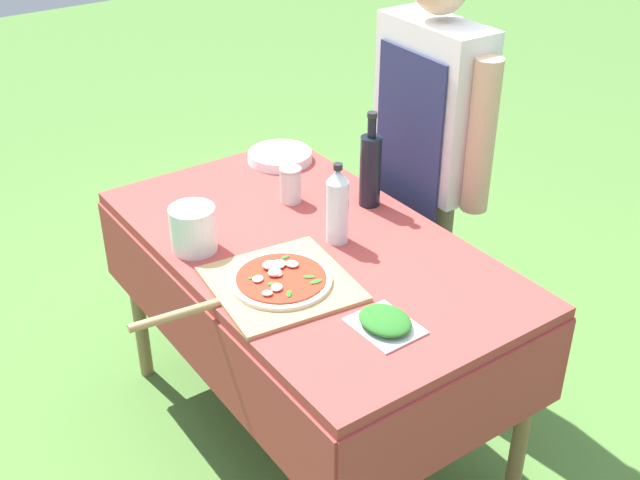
{
  "coord_description": "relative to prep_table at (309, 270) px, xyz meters",
  "views": [
    {
      "loc": [
        1.71,
        -1.16,
        2.02
      ],
      "look_at": [
        0.06,
        0.0,
        0.81
      ],
      "focal_mm": 45.0,
      "sensor_mm": 36.0,
      "label": 1
    }
  ],
  "objects": [
    {
      "name": "ground_plane",
      "position": [
        0.0,
        0.0,
        -0.68
      ],
      "size": [
        12.0,
        12.0,
        0.0
      ],
      "primitive_type": "plane",
      "color": "#517F38"
    },
    {
      "name": "prep_table",
      "position": [
        0.0,
        0.0,
        0.0
      ],
      "size": [
        1.38,
        0.81,
        0.77
      ],
      "color": "#A83D38",
      "rests_on": "ground"
    },
    {
      "name": "person_cook",
      "position": [
        -0.13,
        0.58,
        0.22
      ],
      "size": [
        0.57,
        0.2,
        1.52
      ],
      "rotation": [
        0.0,
        0.0,
        3.11
      ],
      "color": "#70604C",
      "rests_on": "ground"
    },
    {
      "name": "pizza_on_peel",
      "position": [
        0.14,
        -0.21,
        0.11
      ],
      "size": [
        0.41,
        0.64,
        0.05
      ],
      "rotation": [
        0.0,
        0.0,
        -0.12
      ],
      "color": "tan",
      "rests_on": "prep_table"
    },
    {
      "name": "oil_bottle",
      "position": [
        -0.09,
        0.3,
        0.22
      ],
      "size": [
        0.07,
        0.07,
        0.32
      ],
      "color": "black",
      "rests_on": "prep_table"
    },
    {
      "name": "water_bottle",
      "position": [
        0.03,
        0.08,
        0.22
      ],
      "size": [
        0.07,
        0.07,
        0.26
      ],
      "color": "silver",
      "rests_on": "prep_table"
    },
    {
      "name": "herb_container",
      "position": [
        0.45,
        -0.08,
        0.11
      ],
      "size": [
        0.18,
        0.15,
        0.04
      ],
      "rotation": [
        0.0,
        0.0,
        0.02
      ],
      "color": "silver",
      "rests_on": "prep_table"
    },
    {
      "name": "mixing_tub",
      "position": [
        -0.17,
        -0.3,
        0.16
      ],
      "size": [
        0.14,
        0.14,
        0.14
      ],
      "primitive_type": "cylinder",
      "color": "silver",
      "rests_on": "prep_table"
    },
    {
      "name": "plate_stack",
      "position": [
        -0.54,
        0.25,
        0.11
      ],
      "size": [
        0.24,
        0.24,
        0.03
      ],
      "color": "white",
      "rests_on": "prep_table"
    },
    {
      "name": "sauce_jar",
      "position": [
        -0.26,
        0.1,
        0.15
      ],
      "size": [
        0.07,
        0.07,
        0.12
      ],
      "color": "silver",
      "rests_on": "prep_table"
    }
  ]
}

